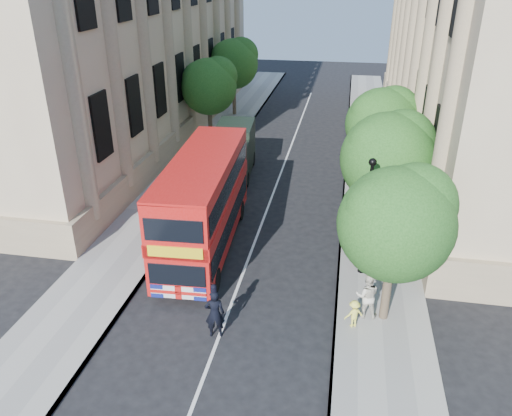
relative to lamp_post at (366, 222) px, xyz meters
The scene contains 17 objects.
ground 8.20m from the lamp_post, 129.81° to the right, with size 120.00×120.00×0.00m, color black.
pavement_right 4.75m from the lamp_post, 79.38° to the left, with size 3.50×80.00×0.12m, color gray.
pavement_left 11.73m from the lamp_post, 159.59° to the left, with size 3.50×80.00×0.12m, color gray.
building_right 21.06m from the lamp_post, 63.95° to the left, with size 12.00×38.00×18.00m, color tan.
building_left 26.82m from the lamp_post, 136.25° to the left, with size 12.00×38.00×18.00m, color tan.
tree_right_near 3.54m from the lamp_post, 74.15° to the right, with size 4.00×4.00×6.08m.
tree_right_mid 3.70m from the lamp_post, 74.48° to the left, with size 4.20×4.20×6.37m.
tree_right_far 9.25m from the lamp_post, 84.67° to the left, with size 4.00×4.00×6.15m.
tree_left_far 19.52m from the lamp_post, 124.35° to the left, with size 4.00×4.00×6.30m.
tree_left_back 26.51m from the lamp_post, 114.51° to the left, with size 4.20×4.20×6.65m.
lamp_post is the anchor object (origin of this frame).
double_decker_bus 7.23m from the lamp_post, behind, with size 3.02×9.58×4.37m.
box_van 12.86m from the lamp_post, 127.96° to the left, with size 2.66×5.59×3.10m.
police_constable 7.34m from the lamp_post, 135.78° to the right, with size 0.70×0.46×1.91m, color black.
woman_pedestrian 3.38m from the lamp_post, 87.75° to the right, with size 0.88×0.69×1.81m, color beige.
child_a 1.89m from the lamp_post, 97.08° to the left, with size 0.72×0.30×1.23m, color #D36025.
child_b 4.18m from the lamp_post, 94.79° to the right, with size 0.71×0.41×1.09m, color #F7F254.
Camera 1 is at (3.86, -12.63, 11.90)m, focal length 35.00 mm.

